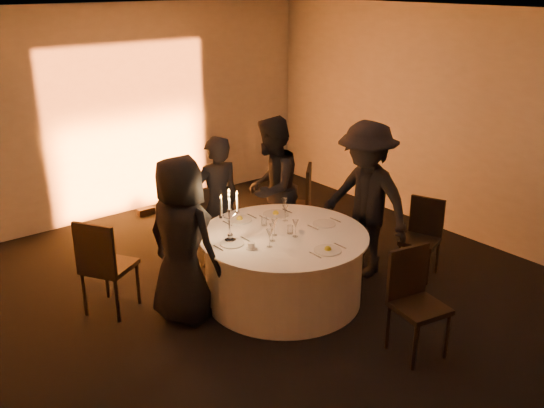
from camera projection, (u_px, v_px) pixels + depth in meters
floor at (283, 298)px, 6.67m from camera, size 7.00×7.00×0.00m
ceiling at (285, 13)px, 5.61m from camera, size 7.00×7.00×0.00m
wall_back at (128, 112)px, 8.70m from camera, size 7.00×0.00×7.00m
wall_right at (461, 125)px, 7.90m from camera, size 0.00×7.00×7.00m
uplighter_fixture at (146, 211)px, 8.99m from camera, size 0.25×0.12×0.10m
banquet_table at (284, 267)px, 6.54m from camera, size 1.80×1.80×0.77m
chair_left at (103, 262)px, 6.17m from camera, size 0.63×0.63×1.06m
chair_back_left at (201, 221)px, 7.24m from camera, size 0.52×0.52×1.03m
chair_back_right at (299, 201)px, 7.82m from camera, size 0.66×0.66×1.07m
chair_right at (423, 233)px, 7.06m from camera, size 0.52×0.52×0.92m
chair_front at (414, 295)px, 5.57m from camera, size 0.52×0.52×1.01m
guest_left at (182, 241)px, 5.99m from camera, size 0.78×0.98×1.74m
guest_back_left at (217, 203)px, 7.15m from camera, size 0.62×0.44×1.63m
guest_back_right at (271, 188)px, 7.42m from camera, size 1.09×1.03×1.77m
guest_right at (366, 200)px, 6.94m from camera, size 0.78×1.24×1.84m
plate_left at (232, 243)px, 6.16m from camera, size 0.36×0.25×0.01m
plate_back_left at (240, 219)px, 6.75m from camera, size 0.36×0.28×0.08m
plate_back_right at (276, 214)px, 6.91m from camera, size 0.36×0.29×0.08m
plate_right at (324, 224)px, 6.65m from camera, size 0.36×0.25×0.01m
plate_front at (328, 249)px, 6.00m from camera, size 0.36×0.28×0.08m
coffee_cup at (251, 246)px, 6.05m from camera, size 0.11×0.11×0.07m
candelabra at (230, 223)px, 6.16m from camera, size 0.24×0.12×0.58m
wine_glass_a at (270, 234)px, 6.05m from camera, size 0.07×0.07×0.19m
wine_glass_b at (295, 225)px, 6.29m from camera, size 0.07×0.07×0.19m
wine_glass_c at (273, 229)px, 6.18m from camera, size 0.07×0.07×0.19m
wine_glass_d at (274, 223)px, 6.32m from camera, size 0.07×0.07×0.19m
wine_glass_e at (285, 209)px, 6.69m from camera, size 0.07×0.07×0.19m
wine_glass_f at (285, 203)px, 6.89m from camera, size 0.07×0.07×0.19m
tumbler_a at (264, 221)px, 6.61m from camera, size 0.07×0.07×0.09m
tumbler_b at (290, 230)px, 6.40m from camera, size 0.07×0.07×0.09m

